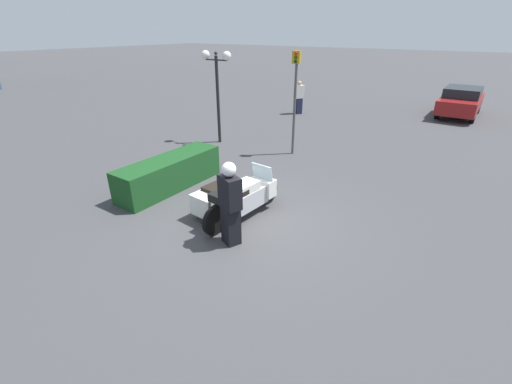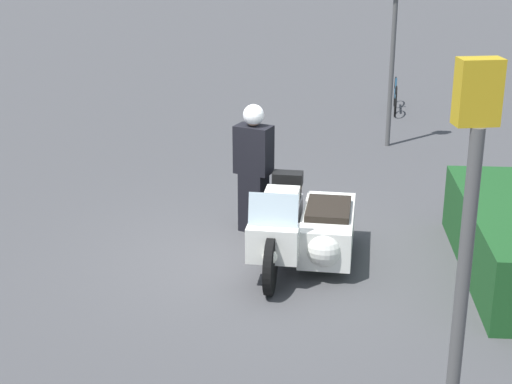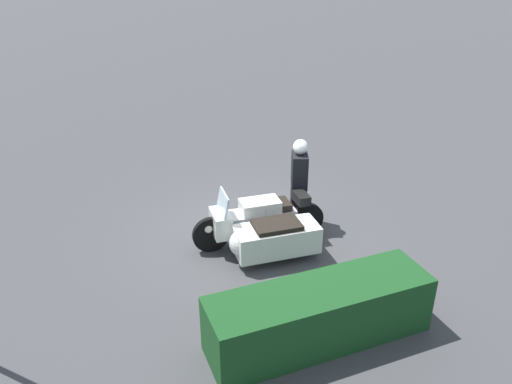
{
  "view_description": "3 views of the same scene",
  "coord_description": "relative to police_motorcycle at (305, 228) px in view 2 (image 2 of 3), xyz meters",
  "views": [
    {
      "loc": [
        -5.68,
        -4.14,
        4.18
      ],
      "look_at": [
        0.08,
        -0.17,
        0.83
      ],
      "focal_mm": 24.0,
      "sensor_mm": 36.0,
      "label": 1
    },
    {
      "loc": [
        9.55,
        0.59,
        4.34
      ],
      "look_at": [
        0.15,
        -0.07,
        0.94
      ],
      "focal_mm": 55.0,
      "sensor_mm": 36.0,
      "label": 2
    },
    {
      "loc": [
        3.3,
        7.91,
        5.14
      ],
      "look_at": [
        0.14,
        0.01,
        0.99
      ],
      "focal_mm": 35.0,
      "sensor_mm": 36.0,
      "label": 3
    }
  ],
  "objects": [
    {
      "name": "traffic_light_far",
      "position": [
        -5.47,
        1.55,
        1.73
      ],
      "size": [
        0.23,
        0.27,
        3.35
      ],
      "rotation": [
        0.0,
        0.0,
        -0.05
      ],
      "color": "#4C4C4C",
      "rests_on": "ground"
    },
    {
      "name": "hedge_bush_curbside",
      "position": [
        0.16,
        2.46,
        -0.03
      ],
      "size": [
        3.27,
        0.91,
        0.9
      ],
      "primitive_type": "cube",
      "color": "#19471E",
      "rests_on": "ground"
    },
    {
      "name": "ground_plane",
      "position": [
        -0.21,
        -0.56,
        -0.48
      ],
      "size": [
        160.0,
        160.0,
        0.0
      ],
      "primitive_type": "plane",
      "color": "#424244"
    },
    {
      "name": "officer_rider",
      "position": [
        -1.07,
        -0.74,
        0.49
      ],
      "size": [
        0.47,
        0.58,
        1.84
      ],
      "rotation": [
        0.0,
        0.0,
        2.75
      ],
      "color": "black",
      "rests_on": "ground"
    },
    {
      "name": "bicycle_parked",
      "position": [
        -8.39,
        1.97,
        -0.15
      ],
      "size": [
        1.71,
        0.19,
        0.74
      ],
      "rotation": [
        0.0,
        0.0,
        -0.09
      ],
      "color": "black",
      "rests_on": "ground"
    },
    {
      "name": "police_motorcycle",
      "position": [
        0.0,
        0.0,
        0.0
      ],
      "size": [
        2.62,
        1.39,
        1.17
      ],
      "rotation": [
        0.0,
        0.0,
        -0.08
      ],
      "color": "black",
      "rests_on": "ground"
    },
    {
      "name": "traffic_light_near",
      "position": [
        4.76,
        1.02,
        1.83
      ],
      "size": [
        0.22,
        0.28,
        3.53
      ],
      "rotation": [
        0.0,
        0.0,
        3.32
      ],
      "color": "#4C4C4C",
      "rests_on": "ground"
    }
  ]
}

